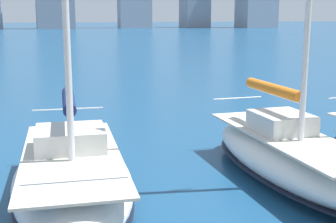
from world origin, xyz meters
name	(u,v)px	position (x,y,z in m)	size (l,w,h in m)	color
sailboat_orange	(288,153)	(-3.94, -6.54, 0.76)	(2.45, 7.66, 12.75)	white
sailboat_navy	(72,174)	(2.11, -6.70, 0.71)	(3.43, 7.54, 11.03)	white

